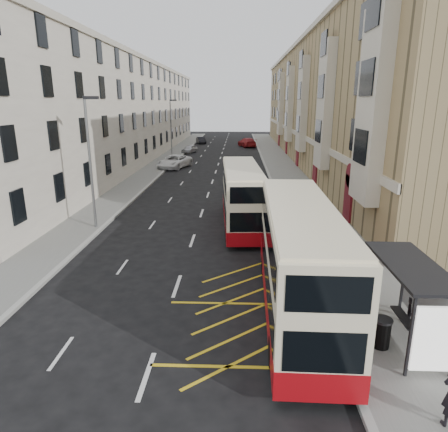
{
  "coord_description": "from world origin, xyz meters",
  "views": [
    {
      "loc": [
        2.67,
        -11.96,
        7.79
      ],
      "look_at": [
        1.97,
        6.94,
        2.39
      ],
      "focal_mm": 32.0,
      "sensor_mm": 36.0,
      "label": 1
    }
  ],
  "objects_px": {
    "double_decker_front": "(299,260)",
    "car_dark": "(201,140)",
    "street_lamp_far": "(171,127)",
    "car_silver": "(189,149)",
    "litter_bin": "(382,332)",
    "pedestrian_mid": "(420,299)",
    "bus_shelter": "(419,290)",
    "car_red": "(247,142)",
    "street_lamp_near": "(90,156)",
    "white_van": "(175,162)",
    "pedestrian_far": "(314,248)",
    "double_decker_rear": "(242,196)"
  },
  "relations": [
    {
      "from": "street_lamp_near",
      "to": "double_decker_front",
      "type": "bearing_deg",
      "value": -41.59
    },
    {
      "from": "street_lamp_far",
      "to": "car_red",
      "type": "distance_m",
      "value": 22.17
    },
    {
      "from": "bus_shelter",
      "to": "double_decker_rear",
      "type": "height_order",
      "value": "double_decker_rear"
    },
    {
      "from": "car_red",
      "to": "car_dark",
      "type": "bearing_deg",
      "value": -47.87
    },
    {
      "from": "street_lamp_near",
      "to": "white_van",
      "type": "xyz_separation_m",
      "value": [
        1.15,
        24.58,
        -3.85
      ]
    },
    {
      "from": "pedestrian_far",
      "to": "street_lamp_far",
      "type": "bearing_deg",
      "value": -65.34
    },
    {
      "from": "street_lamp_near",
      "to": "pedestrian_mid",
      "type": "bearing_deg",
      "value": -35.27
    },
    {
      "from": "litter_bin",
      "to": "pedestrian_mid",
      "type": "relative_size",
      "value": 0.54
    },
    {
      "from": "white_van",
      "to": "car_dark",
      "type": "height_order",
      "value": "white_van"
    },
    {
      "from": "double_decker_front",
      "to": "car_dark",
      "type": "height_order",
      "value": "double_decker_front"
    },
    {
      "from": "car_silver",
      "to": "car_dark",
      "type": "height_order",
      "value": "car_dark"
    },
    {
      "from": "double_decker_front",
      "to": "car_silver",
      "type": "relative_size",
      "value": 2.85
    },
    {
      "from": "double_decker_front",
      "to": "bus_shelter",
      "type": "bearing_deg",
      "value": -33.57
    },
    {
      "from": "car_silver",
      "to": "pedestrian_mid",
      "type": "bearing_deg",
      "value": -56.79
    },
    {
      "from": "street_lamp_far",
      "to": "car_red",
      "type": "bearing_deg",
      "value": 61.29
    },
    {
      "from": "pedestrian_mid",
      "to": "double_decker_rear",
      "type": "bearing_deg",
      "value": 86.13
    },
    {
      "from": "street_lamp_far",
      "to": "car_silver",
      "type": "distance_m",
      "value": 10.58
    },
    {
      "from": "street_lamp_near",
      "to": "car_silver",
      "type": "relative_size",
      "value": 2.14
    },
    {
      "from": "double_decker_front",
      "to": "car_dark",
      "type": "distance_m",
      "value": 65.52
    },
    {
      "from": "litter_bin",
      "to": "pedestrian_far",
      "type": "distance_m",
      "value": 6.91
    },
    {
      "from": "double_decker_rear",
      "to": "pedestrian_mid",
      "type": "xyz_separation_m",
      "value": [
        6.26,
        -12.06,
        -0.91
      ]
    },
    {
      "from": "double_decker_rear",
      "to": "car_red",
      "type": "distance_m",
      "value": 48.08
    },
    {
      "from": "double_decker_front",
      "to": "pedestrian_far",
      "type": "height_order",
      "value": "double_decker_front"
    },
    {
      "from": "car_silver",
      "to": "car_dark",
      "type": "bearing_deg",
      "value": 105.76
    },
    {
      "from": "litter_bin",
      "to": "car_dark",
      "type": "height_order",
      "value": "car_dark"
    },
    {
      "from": "double_decker_front",
      "to": "car_silver",
      "type": "distance_m",
      "value": 50.79
    },
    {
      "from": "street_lamp_far",
      "to": "car_silver",
      "type": "height_order",
      "value": "street_lamp_far"
    },
    {
      "from": "pedestrian_mid",
      "to": "car_silver",
      "type": "relative_size",
      "value": 0.5
    },
    {
      "from": "white_van",
      "to": "car_silver",
      "type": "bearing_deg",
      "value": 106.9
    },
    {
      "from": "bus_shelter",
      "to": "car_red",
      "type": "relative_size",
      "value": 0.77
    },
    {
      "from": "street_lamp_far",
      "to": "pedestrian_mid",
      "type": "relative_size",
      "value": 4.3
    },
    {
      "from": "bus_shelter",
      "to": "pedestrian_mid",
      "type": "bearing_deg",
      "value": 60.87
    },
    {
      "from": "street_lamp_far",
      "to": "white_van",
      "type": "bearing_deg",
      "value": -78.03
    },
    {
      "from": "bus_shelter",
      "to": "car_red",
      "type": "xyz_separation_m",
      "value": [
        -4.21,
        61.54,
        -1.33
      ]
    },
    {
      "from": "pedestrian_mid",
      "to": "pedestrian_far",
      "type": "relative_size",
      "value": 1.09
    },
    {
      "from": "pedestrian_mid",
      "to": "car_silver",
      "type": "bearing_deg",
      "value": 74.49
    },
    {
      "from": "pedestrian_mid",
      "to": "car_red",
      "type": "distance_m",
      "value": 60.32
    },
    {
      "from": "white_van",
      "to": "car_dark",
      "type": "relative_size",
      "value": 1.47
    },
    {
      "from": "double_decker_rear",
      "to": "pedestrian_mid",
      "type": "height_order",
      "value": "double_decker_rear"
    },
    {
      "from": "pedestrian_far",
      "to": "white_van",
      "type": "relative_size",
      "value": 0.3
    },
    {
      "from": "white_van",
      "to": "double_decker_rear",
      "type": "bearing_deg",
      "value": -54.1
    },
    {
      "from": "street_lamp_far",
      "to": "double_decker_front",
      "type": "height_order",
      "value": "street_lamp_far"
    },
    {
      "from": "street_lamp_far",
      "to": "pedestrian_far",
      "type": "height_order",
      "value": "street_lamp_far"
    },
    {
      "from": "bus_shelter",
      "to": "street_lamp_near",
      "type": "bearing_deg",
      "value": 139.86
    },
    {
      "from": "street_lamp_near",
      "to": "pedestrian_mid",
      "type": "xyz_separation_m",
      "value": [
        15.49,
        -10.96,
        -3.56
      ]
    },
    {
      "from": "litter_bin",
      "to": "car_red",
      "type": "relative_size",
      "value": 0.18
    },
    {
      "from": "pedestrian_mid",
      "to": "street_lamp_far",
      "type": "bearing_deg",
      "value": 79.41
    },
    {
      "from": "bus_shelter",
      "to": "car_silver",
      "type": "xyz_separation_m",
      "value": [
        -13.54,
        52.11,
        -1.5
      ]
    },
    {
      "from": "street_lamp_far",
      "to": "car_red",
      "type": "xyz_separation_m",
      "value": [
        10.49,
        19.15,
        -3.83
      ]
    },
    {
      "from": "litter_bin",
      "to": "car_silver",
      "type": "relative_size",
      "value": 0.27
    }
  ]
}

